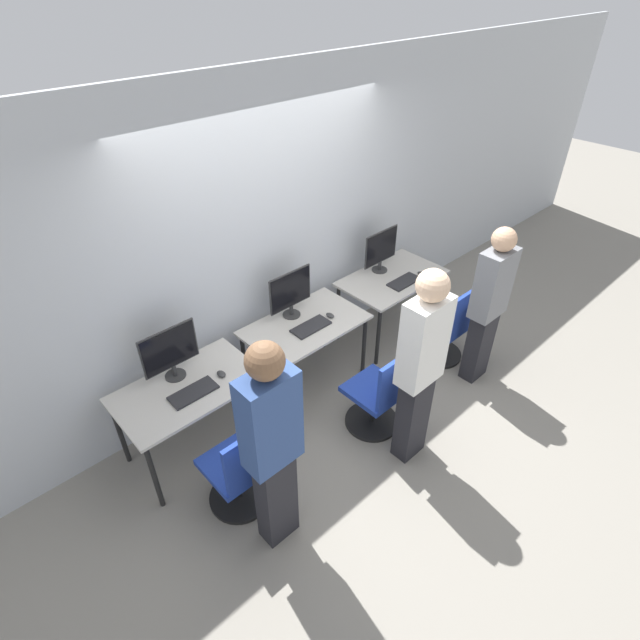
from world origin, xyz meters
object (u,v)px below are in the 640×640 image
(keyboard_center, at_px, (311,327))
(mouse_left, at_px, (221,374))
(office_chair_center, at_px, (379,397))
(mouse_right, at_px, (421,274))
(person_right, at_px, (489,302))
(office_chair_left, at_px, (241,473))
(monitor_center, at_px, (291,292))
(mouse_center, at_px, (330,315))
(monitor_left, at_px, (170,352))
(keyboard_right, at_px, (404,282))
(person_center, at_px, (421,363))
(person_left, at_px, (272,443))
(keyboard_left, at_px, (193,393))
(monitor_right, at_px, (381,249))
(office_chair_right, at_px, (447,330))

(keyboard_center, bearing_deg, mouse_left, 179.23)
(office_chair_center, relative_size, mouse_right, 9.65)
(mouse_right, xyz_separation_m, person_right, (-0.17, -0.88, 0.15))
(keyboard_center, bearing_deg, mouse_right, -3.93)
(office_chair_left, xyz_separation_m, monitor_center, (1.24, 0.88, 0.61))
(office_chair_left, height_order, mouse_center, office_chair_left)
(monitor_left, relative_size, keyboard_right, 1.26)
(mouse_center, xyz_separation_m, person_center, (-0.18, -1.15, 0.25))
(person_left, distance_m, keyboard_center, 1.57)
(monitor_center, bearing_deg, keyboard_center, -90.00)
(keyboard_left, bearing_deg, monitor_right, 6.51)
(mouse_center, bearing_deg, monitor_center, 132.30)
(mouse_center, xyz_separation_m, monitor_right, (0.97, 0.26, 0.23))
(office_chair_center, height_order, person_center, person_center)
(monitor_center, bearing_deg, person_left, -133.86)
(monitor_left, xyz_separation_m, mouse_center, (1.46, -0.25, -0.23))
(office_chair_center, distance_m, person_center, 0.73)
(monitor_left, xyz_separation_m, monitor_right, (2.43, 0.01, 0.00))
(keyboard_left, relative_size, mouse_right, 4.06)
(person_center, bearing_deg, monitor_right, 50.73)
(mouse_right, bearing_deg, office_chair_right, -108.24)
(mouse_left, relative_size, person_right, 0.06)
(keyboard_center, bearing_deg, person_left, -140.82)
(mouse_left, relative_size, office_chair_right, 0.10)
(person_left, bearing_deg, monitor_right, 27.19)
(keyboard_center, bearing_deg, keyboard_right, -3.47)
(mouse_right, bearing_deg, mouse_left, 177.31)
(keyboard_right, bearing_deg, office_chair_center, -148.25)
(office_chair_center, xyz_separation_m, keyboard_right, (1.14, 0.70, 0.37))
(monitor_left, bearing_deg, keyboard_left, -90.00)
(person_left, height_order, keyboard_center, person_left)
(mouse_left, bearing_deg, keyboard_center, -0.77)
(monitor_right, bearing_deg, person_left, -152.81)
(person_center, xyz_separation_m, mouse_right, (1.40, 1.04, -0.25))
(office_chair_left, relative_size, monitor_right, 1.88)
(mouse_center, distance_m, person_center, 1.19)
(monitor_left, height_order, person_left, person_left)
(monitor_right, distance_m, person_right, 1.24)
(monitor_left, distance_m, mouse_left, 0.43)
(monitor_left, distance_m, mouse_center, 1.50)
(keyboard_left, height_order, office_chair_left, office_chair_left)
(mouse_left, xyz_separation_m, mouse_center, (1.19, -0.01, 0.00))
(mouse_center, bearing_deg, office_chair_center, -101.94)
(person_left, relative_size, office_chair_center, 2.01)
(person_left, bearing_deg, person_center, -7.56)
(office_chair_left, height_order, person_right, person_right)
(mouse_center, bearing_deg, office_chair_left, -157.53)
(mouse_left, distance_m, monitor_right, 2.19)
(keyboard_left, distance_m, keyboard_center, 1.21)
(monitor_center, xyz_separation_m, office_chair_right, (1.29, -0.88, -0.61))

